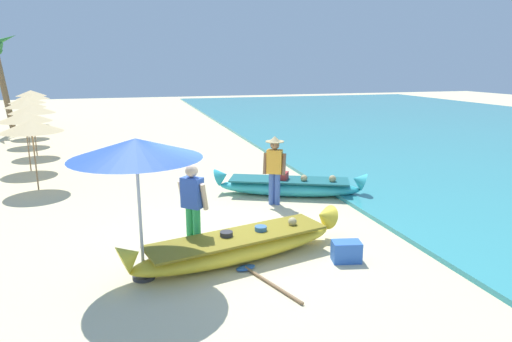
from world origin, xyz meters
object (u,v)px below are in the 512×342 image
at_px(boat_cyan_midground, 289,186).
at_px(paddle, 262,278).
at_px(person_vendor_hatted, 275,166).
at_px(cooler_box, 346,251).
at_px(boat_yellow_foreground, 239,246).
at_px(patio_umbrella_large, 136,150).
at_px(person_tourist_customer, 193,205).

height_order(boat_cyan_midground, paddle, boat_cyan_midground).
bearing_deg(person_vendor_hatted, cooler_box, -87.03).
relative_size(boat_yellow_foreground, cooler_box, 8.46).
xyz_separation_m(cooler_box, paddle, (-1.61, -0.24, -0.15)).
height_order(patio_umbrella_large, paddle, patio_umbrella_large).
distance_m(boat_yellow_foreground, boat_cyan_midground, 4.11).
distance_m(boat_yellow_foreground, person_tourist_customer, 1.08).
bearing_deg(boat_cyan_midground, patio_umbrella_large, -135.94).
relative_size(boat_cyan_midground, person_tourist_customer, 2.27).
height_order(boat_yellow_foreground, paddle, boat_yellow_foreground).
distance_m(person_vendor_hatted, paddle, 4.05).
height_order(boat_yellow_foreground, person_tourist_customer, person_tourist_customer).
height_order(boat_yellow_foreground, patio_umbrella_large, patio_umbrella_large).
distance_m(boat_cyan_midground, paddle, 4.75).
relative_size(person_vendor_hatted, person_tourist_customer, 1.00).
bearing_deg(patio_umbrella_large, person_vendor_hatted, 43.84).
xyz_separation_m(boat_yellow_foreground, cooler_box, (1.78, -0.58, -0.08)).
height_order(boat_cyan_midground, cooler_box, boat_cyan_midground).
bearing_deg(boat_cyan_midground, person_vendor_hatted, -134.81).
xyz_separation_m(patio_umbrella_large, cooler_box, (3.41, -0.32, -1.92)).
bearing_deg(person_tourist_customer, paddle, -52.96).
relative_size(boat_yellow_foreground, patio_umbrella_large, 1.83).
bearing_deg(boat_yellow_foreground, paddle, -78.59).
height_order(person_tourist_customer, patio_umbrella_large, patio_umbrella_large).
bearing_deg(cooler_box, boat_yellow_foreground, 174.35).
bearing_deg(cooler_box, boat_cyan_midground, 96.20).
distance_m(patio_umbrella_large, cooler_box, 3.93).
xyz_separation_m(boat_yellow_foreground, boat_cyan_midground, (2.21, 3.46, -0.00)).
xyz_separation_m(person_vendor_hatted, person_tourist_customer, (-2.33, -2.48, -0.02)).
distance_m(person_vendor_hatted, person_tourist_customer, 3.40).
xyz_separation_m(boat_cyan_midground, patio_umbrella_large, (-3.84, -3.72, 1.85)).
height_order(boat_cyan_midground, person_vendor_hatted, person_vendor_hatted).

